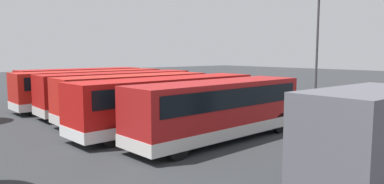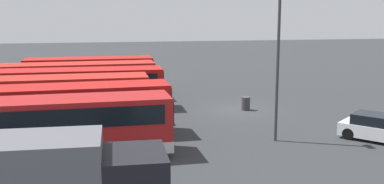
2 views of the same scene
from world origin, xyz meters
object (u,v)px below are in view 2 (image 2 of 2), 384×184
(bus_single_deck_sixth, at_px, (90,73))
(waste_bin_yellow, at_px, (246,103))
(bus_single_deck_third, at_px, (66,98))
(box_truck_blue, at_px, (40,184))
(bus_single_deck_near_end, at_px, (63,126))
(bus_single_deck_fourth, at_px, (81,88))
(car_hatchback_silver, at_px, (380,128))
(lamp_post_tall, at_px, (278,51))
(bus_single_deck_fifth, at_px, (78,80))
(bus_single_deck_second, at_px, (62,110))

(bus_single_deck_sixth, xyz_separation_m, waste_bin_yellow, (-9.30, -11.02, -1.15))
(bus_single_deck_third, distance_m, box_truck_blue, 14.75)
(bus_single_deck_near_end, bearing_deg, waste_bin_yellow, -52.86)
(bus_single_deck_fourth, xyz_separation_m, car_hatchback_silver, (-10.54, -16.25, -0.92))
(lamp_post_tall, bearing_deg, waste_bin_yellow, -5.07)
(bus_single_deck_near_end, height_order, car_hatchback_silver, bus_single_deck_near_end)
(bus_single_deck_fifth, xyz_separation_m, lamp_post_tall, (-13.15, -11.10, 3.27))
(bus_single_deck_fourth, bearing_deg, bus_single_deck_sixth, -2.75)
(bus_single_deck_fifth, bearing_deg, box_truck_blue, -179.68)
(bus_single_deck_fifth, xyz_separation_m, box_truck_blue, (-21.89, -0.12, 0.08))
(bus_single_deck_sixth, height_order, car_hatchback_silver, bus_single_deck_sixth)
(bus_single_deck_fifth, height_order, lamp_post_tall, lamp_post_tall)
(bus_single_deck_third, distance_m, bus_single_deck_fourth, 3.57)
(bus_single_deck_second, distance_m, waste_bin_yellow, 13.11)
(car_hatchback_silver, bearing_deg, bus_single_deck_near_end, 90.44)
(bus_single_deck_near_end, distance_m, bus_single_deck_second, 3.63)
(bus_single_deck_fourth, relative_size, car_hatchback_silver, 2.63)
(bus_single_deck_third, distance_m, bus_single_deck_fifth, 7.15)
(bus_single_deck_near_end, xyz_separation_m, bus_single_deck_third, (7.17, 0.44, -0.00))
(bus_single_deck_fourth, bearing_deg, box_truck_blue, 179.12)
(car_hatchback_silver, height_order, waste_bin_yellow, car_hatchback_silver)
(bus_single_deck_fifth, height_order, box_truck_blue, box_truck_blue)
(waste_bin_yellow, bearing_deg, bus_single_deck_third, 97.76)
(bus_single_deck_fifth, bearing_deg, car_hatchback_silver, -130.43)
(bus_single_deck_fifth, bearing_deg, bus_single_deck_fourth, -173.66)
(bus_single_deck_second, distance_m, lamp_post_tall, 12.02)
(bus_single_deck_second, bearing_deg, waste_bin_yellow, -66.56)
(bus_single_deck_near_end, bearing_deg, bus_single_deck_fifth, 0.58)
(bus_single_deck_fourth, bearing_deg, lamp_post_tall, -131.66)
(box_truck_blue, relative_size, car_hatchback_silver, 1.75)
(bus_single_deck_near_end, bearing_deg, bus_single_deck_fourth, -1.40)
(bus_single_deck_sixth, distance_m, car_hatchback_silver, 24.02)
(bus_single_deck_near_end, bearing_deg, bus_single_deck_sixth, -1.95)
(car_hatchback_silver, bearing_deg, bus_single_deck_fifth, 49.57)
(bus_single_deck_near_end, distance_m, bus_single_deck_fourth, 10.67)
(car_hatchback_silver, xyz_separation_m, waste_bin_yellow, (8.68, 4.87, -0.22))
(bus_single_deck_second, xyz_separation_m, bus_single_deck_fifth, (10.70, -0.21, 0.00))
(bus_single_deck_fourth, height_order, car_hatchback_silver, bus_single_deck_fourth)
(bus_single_deck_sixth, bearing_deg, car_hatchback_silver, -138.55)
(car_hatchback_silver, bearing_deg, bus_single_deck_second, 78.31)
(lamp_post_tall, height_order, waste_bin_yellow, lamp_post_tall)
(bus_single_deck_near_end, xyz_separation_m, bus_single_deck_second, (3.61, 0.35, 0.00))
(bus_single_deck_near_end, height_order, lamp_post_tall, lamp_post_tall)
(bus_single_deck_near_end, bearing_deg, bus_single_deck_third, 3.53)
(bus_single_deck_second, height_order, bus_single_deck_fifth, same)
(bus_single_deck_third, bearing_deg, bus_single_deck_sixth, -5.53)
(bus_single_deck_sixth, distance_m, waste_bin_yellow, 14.46)
(bus_single_deck_sixth, height_order, box_truck_blue, box_truck_blue)
(bus_single_deck_fourth, xyz_separation_m, bus_single_deck_fifth, (3.64, 0.40, 0.00))
(bus_single_deck_second, xyz_separation_m, waste_bin_yellow, (5.20, -11.99, -1.15))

